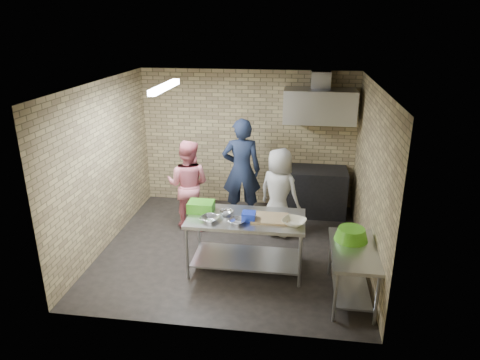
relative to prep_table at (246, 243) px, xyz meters
name	(u,v)px	position (x,y,z in m)	size (l,w,h in m)	color
floor	(232,249)	(-0.30, 0.57, -0.43)	(4.20, 4.20, 0.00)	black
ceiling	(231,84)	(-0.30, 0.57, 2.27)	(4.20, 4.20, 0.00)	black
back_wall	(248,139)	(-0.30, 2.57, 0.92)	(4.20, 0.06, 2.70)	tan
front_wall	(204,230)	(-0.30, -1.43, 0.92)	(4.20, 0.06, 2.70)	tan
left_wall	(104,166)	(-2.40, 0.57, 0.92)	(0.06, 4.00, 2.70)	tan
right_wall	(371,178)	(1.80, 0.57, 0.92)	(0.06, 4.00, 2.70)	tan
prep_table	(246,243)	(0.00, 0.00, 0.00)	(1.72, 0.86, 0.86)	silver
side_counter	(352,273)	(1.50, -0.53, -0.05)	(0.60, 1.20, 0.75)	silver
stove	(314,191)	(1.05, 2.22, 0.02)	(1.20, 0.70, 0.90)	black
range_hood	(320,106)	(1.05, 2.27, 1.67)	(1.30, 0.60, 0.60)	silver
hood_duct	(321,80)	(1.05, 2.42, 2.12)	(0.35, 0.30, 0.30)	#A5A8AD
wall_shelf	(335,114)	(1.35, 2.46, 1.49)	(0.80, 0.20, 0.04)	#3F2B19
fluorescent_fixture	(165,87)	(-1.30, 0.57, 2.21)	(0.10, 1.25, 0.08)	white
green_crate	(201,206)	(-0.70, 0.12, 0.51)	(0.38, 0.29, 0.15)	#39991C
blue_tub	(249,216)	(0.05, -0.10, 0.49)	(0.19, 0.19, 0.12)	#1B36CD
cutting_board	(270,218)	(0.35, -0.02, 0.44)	(0.53, 0.40, 0.03)	tan
mixing_bowl_a	(210,219)	(-0.50, -0.20, 0.46)	(0.27, 0.27, 0.07)	silver
mixing_bowl_b	(226,213)	(-0.30, 0.05, 0.46)	(0.20, 0.20, 0.06)	silver
mixing_bowl_c	(237,221)	(-0.10, -0.22, 0.46)	(0.25, 0.25, 0.06)	silver
ceramic_bowl	(294,222)	(0.70, -0.15, 0.47)	(0.33, 0.33, 0.08)	beige
green_basin	(351,234)	(1.48, -0.28, 0.41)	(0.46, 0.46, 0.17)	#59C626
bottle_green	(344,109)	(1.50, 2.46, 1.59)	(0.06, 0.06, 0.15)	green
man_navy	(241,170)	(-0.31, 1.75, 0.54)	(0.71, 0.47, 1.95)	#151936
woman_pink	(188,185)	(-1.21, 1.30, 0.38)	(0.79, 0.62, 1.63)	pink
woman_white	(279,192)	(0.41, 1.24, 0.35)	(0.76, 0.50, 1.56)	silver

